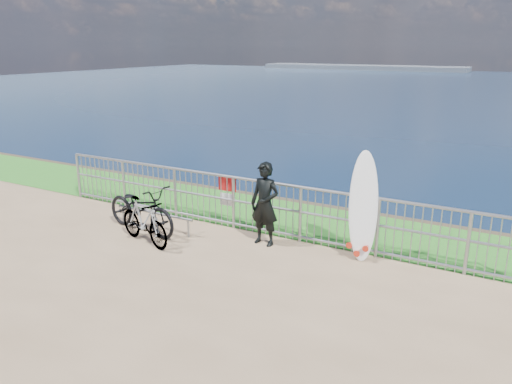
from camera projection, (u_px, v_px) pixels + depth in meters
The scene contains 8 objects.
grass_strip at pixel (279, 216), 11.09m from camera, with size 120.00×120.00×0.00m, color #24741F.
seascape at pixel (361, 70), 153.91m from camera, with size 260.00×260.00×5.00m.
railing at pixel (255, 205), 10.00m from camera, with size 10.06×0.10×1.13m.
surfer at pixel (265, 204), 9.37m from camera, with size 0.58×0.38×1.60m, color black.
surfboard at pixel (363, 210), 8.73m from camera, with size 0.64×0.61×1.95m.
bicycle_near at pixel (141, 208), 10.07m from camera, with size 0.67×1.91×1.01m, color black.
bicycle_far at pixel (144, 221), 9.49m from camera, with size 0.42×1.49×0.89m, color black.
bike_rack at pixel (154, 215), 10.22m from camera, with size 1.91×0.05×0.40m.
Camera 1 is at (4.64, -6.71, 3.69)m, focal length 35.00 mm.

